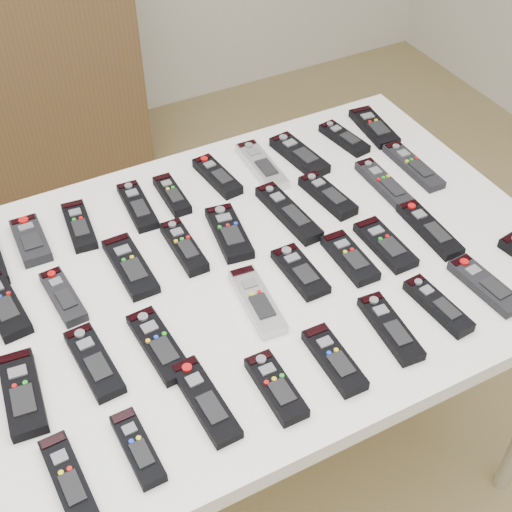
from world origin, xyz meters
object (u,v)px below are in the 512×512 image
remote_10 (3,305)px  remote_27 (69,479)px  remote_18 (413,166)px  remote_14 (229,233)px  remote_5 (217,176)px  remote_22 (257,301)px  remote_20 (94,362)px  remote_3 (138,206)px  remote_7 (299,155)px  remote_21 (159,345)px  remote_12 (130,266)px  remote_23 (300,272)px  remote_26 (429,229)px  remote_17 (385,185)px  remote_30 (276,387)px  remote_28 (138,448)px  remote_2 (79,226)px  remote_6 (262,166)px  remote_33 (438,306)px  remote_4 (172,195)px  remote_25 (385,245)px  remote_19 (23,394)px  table (256,282)px  remote_24 (350,258)px  remote_15 (288,213)px  remote_9 (374,127)px  remote_32 (390,328)px  remote_1 (31,240)px  remote_31 (334,360)px  remote_34 (485,285)px  remote_13 (184,247)px  remote_11 (63,297)px  remote_8 (344,138)px

remote_10 → remote_27: 0.42m
remote_18 → remote_14: bearing=-178.1°
remote_5 → remote_22: size_ratio=0.86×
remote_18 → remote_20: (-0.87, -0.22, 0.00)m
remote_3 → remote_7: remote_7 is taller
remote_5 → remote_21: remote_5 is taller
remote_12 → remote_23: bearing=-31.0°
remote_26 → remote_7: bearing=109.1°
remote_17 → remote_30: bearing=-141.5°
remote_3 → remote_28: bearing=-107.6°
remote_2 → remote_6: (0.46, 0.01, 0.00)m
remote_33 → remote_4: bearing=115.9°
remote_5 → remote_28: bearing=-131.3°
remote_25 → remote_27: same height
remote_2 → remote_14: (0.28, -0.18, 0.00)m
remote_21 → remote_19: bearing=175.1°
remote_17 → remote_33: (-0.13, -0.37, 0.00)m
remote_26 → table: bearing=168.6°
remote_24 → remote_30: remote_30 is taller
remote_18 → remote_3: bearing=165.8°
remote_15 → remote_33: remote_15 is taller
remote_7 → remote_26: size_ratio=0.95×
remote_14 → remote_2: bearing=156.6°
remote_28 → remote_27: bearing=179.6°
remote_2 → remote_30: bearing=-67.8°
remote_22 → remote_28: remote_28 is taller
remote_6 → remote_9: remote_6 is taller
remote_27 → remote_26: bearing=11.7°
remote_14 → remote_32: size_ratio=0.99×
table → remote_2: bearing=136.8°
remote_32 → table: bearing=120.3°
remote_25 → remote_28: (-0.64, -0.22, 0.00)m
table → remote_1: (-0.40, 0.28, 0.07)m
remote_15 → remote_31: size_ratio=1.33×
remote_25 → remote_33: 0.20m
remote_5 → remote_34: bearing=-66.5°
remote_28 → remote_13: bearing=56.0°
remote_27 → remote_7: bearing=35.5°
remote_1 → remote_28: size_ratio=0.99×
remote_7 → remote_11: 0.68m
remote_3 → remote_11: (-0.23, -0.20, 0.00)m
remote_28 → remote_24: bearing=19.9°
remote_18 → remote_31: 0.64m
remote_8 → remote_27: (-0.90, -0.60, 0.00)m
remote_6 → remote_15: bearing=-97.2°
remote_11 → remote_22: 0.38m
remote_26 → remote_34: remote_34 is taller
remote_21 → remote_3: bearing=71.6°
remote_15 → remote_11: bearing=178.2°
remote_7 → remote_21: 0.67m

